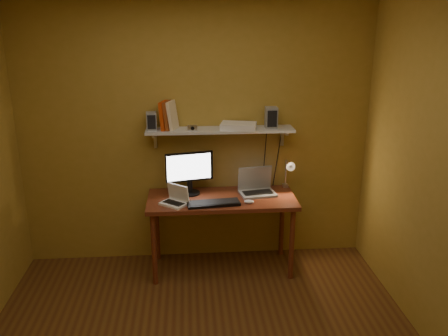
{
  "coord_description": "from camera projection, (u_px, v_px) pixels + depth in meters",
  "views": [
    {
      "loc": [
        -0.08,
        -2.89,
        2.4
      ],
      "look_at": [
        0.24,
        1.18,
        1.08
      ],
      "focal_mm": 38.0,
      "sensor_mm": 36.0,
      "label": 1
    }
  ],
  "objects": [
    {
      "name": "desk",
      "position": [
        222.0,
        206.0,
        4.51
      ],
      "size": [
        1.4,
        0.6,
        0.75
      ],
      "color": "brown",
      "rests_on": "ground"
    },
    {
      "name": "monitor",
      "position": [
        189.0,
        171.0,
        4.51
      ],
      "size": [
        0.45,
        0.23,
        0.41
      ],
      "rotation": [
        0.0,
        0.0,
        0.22
      ],
      "color": "black",
      "rests_on": "desk"
    },
    {
      "name": "mouse",
      "position": [
        249.0,
        202.0,
        4.35
      ],
      "size": [
        0.1,
        0.07,
        0.03
      ],
      "primitive_type": "ellipsoid",
      "rotation": [
        0.0,
        0.0,
        -0.17
      ],
      "color": "white",
      "rests_on": "desk"
    },
    {
      "name": "router",
      "position": [
        239.0,
        126.0,
        4.47
      ],
      "size": [
        0.37,
        0.29,
        0.05
      ],
      "primitive_type": "cube",
      "rotation": [
        0.0,
        0.0,
        -0.23
      ],
      "color": "white",
      "rests_on": "wall_shelf"
    },
    {
      "name": "books",
      "position": [
        168.0,
        115.0,
        4.41
      ],
      "size": [
        0.19,
        0.19,
        0.27
      ],
      "color": "#BA360C",
      "rests_on": "wall_shelf"
    },
    {
      "name": "keyboard",
      "position": [
        213.0,
        203.0,
        4.32
      ],
      "size": [
        0.49,
        0.21,
        0.03
      ],
      "primitive_type": "cube",
      "rotation": [
        0.0,
        0.0,
        0.11
      ],
      "color": "black",
      "rests_on": "desk"
    },
    {
      "name": "room",
      "position": [
        202.0,
        192.0,
        3.09
      ],
      "size": [
        3.44,
        3.24,
        2.64
      ],
      "color": "brown",
      "rests_on": "ground"
    },
    {
      "name": "speaker_left",
      "position": [
        151.0,
        121.0,
        4.4
      ],
      "size": [
        0.1,
        0.1,
        0.17
      ],
      "primitive_type": "cube",
      "rotation": [
        0.0,
        0.0,
        0.08
      ],
      "color": "gray",
      "rests_on": "wall_shelf"
    },
    {
      "name": "laptop",
      "position": [
        256.0,
        186.0,
        4.59
      ],
      "size": [
        0.37,
        0.29,
        0.25
      ],
      "rotation": [
        0.0,
        0.0,
        0.16
      ],
      "color": "gray",
      "rests_on": "desk"
    },
    {
      "name": "wall_shelf",
      "position": [
        220.0,
        130.0,
        4.48
      ],
      "size": [
        1.4,
        0.25,
        0.21
      ],
      "color": "silver",
      "rests_on": "room"
    },
    {
      "name": "speaker_right",
      "position": [
        271.0,
        118.0,
        4.48
      ],
      "size": [
        0.11,
        0.11,
        0.2
      ],
      "primitive_type": "cube",
      "rotation": [
        0.0,
        0.0,
        -0.0
      ],
      "color": "gray",
      "rests_on": "wall_shelf"
    },
    {
      "name": "shelf_camera",
      "position": [
        192.0,
        128.0,
        4.39
      ],
      "size": [
        0.09,
        0.04,
        0.05
      ],
      "color": "silver",
      "rests_on": "wall_shelf"
    },
    {
      "name": "netbook",
      "position": [
        176.0,
        199.0,
        4.33
      ],
      "size": [
        0.29,
        0.28,
        0.18
      ],
      "rotation": [
        0.0,
        0.0,
        -0.69
      ],
      "color": "white",
      "rests_on": "desk"
    },
    {
      "name": "desk_lamp",
      "position": [
        288.0,
        171.0,
        4.59
      ],
      "size": [
        0.09,
        0.23,
        0.38
      ],
      "color": "silver",
      "rests_on": "desk"
    }
  ]
}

